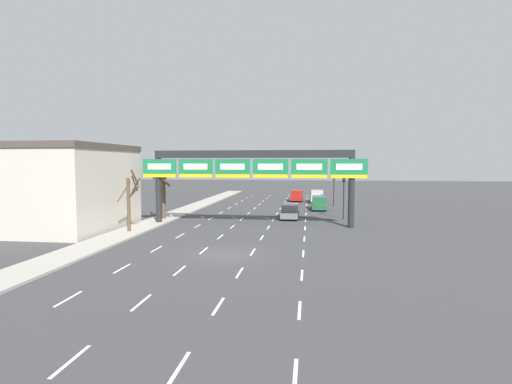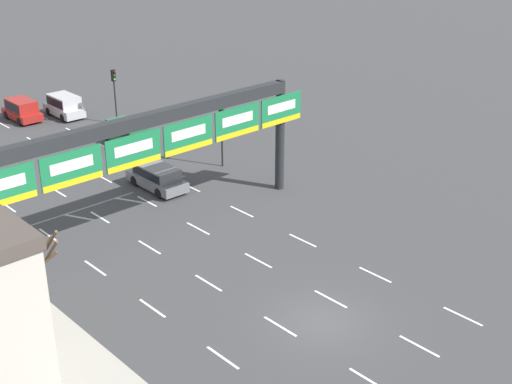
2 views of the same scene
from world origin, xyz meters
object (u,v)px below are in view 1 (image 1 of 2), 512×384
Objects in this scene: suv_grey at (290,210)px; traffic_light_mid_block at (334,183)px; sign_gantry at (252,167)px; tree_bare_closest at (163,190)px; traffic_light_near_gantry at (344,186)px; tree_bare_second at (130,199)px; suv_green at (319,202)px; suv_silver at (317,196)px; suv_red at (297,195)px.

traffic_light_mid_block is (5.29, 13.03, 2.29)m from suv_grey.
suv_grey is 14.25m from traffic_light_mid_block.
suv_grey is (3.31, 5.27, -4.59)m from sign_gantry.
tree_bare_closest is at bearing 165.53° from sign_gantry.
tree_bare_closest reaches higher than traffic_light_near_gantry.
suv_green is at bearing 49.30° from tree_bare_second.
tree_bare_second reaches higher than suv_silver.
sign_gantry is 3.54× the size of tree_bare_closest.
suv_grey is at bearing 12.35° from tree_bare_closest.
suv_red reaches higher than suv_grey.
suv_red is 25.45m from tree_bare_closest.
traffic_light_mid_block is at bearing 66.05° from suv_green.
tree_bare_second is at bearing -90.23° from tree_bare_closest.
suv_grey is 0.76× the size of tree_bare_closest.
suv_red reaches higher than suv_green.
suv_silver is 17.75m from traffic_light_near_gantry.
suv_silver is 32.23m from tree_bare_second.
sign_gantry reaches higher than tree_bare_closest.
suv_red is 0.90× the size of traffic_light_mid_block.
tree_bare_second is (-16.07, -18.69, 1.86)m from suv_green.
suv_grey is (-3.15, -17.56, -0.14)m from suv_silver.
sign_gantry is 7.73m from suv_grey.
suv_grey is at bearing -178.66° from traffic_light_near_gantry.
sign_gantry is 15.73m from suv_green.
traffic_light_near_gantry is 12.90m from traffic_light_mid_block.
sign_gantry reaches higher than tree_bare_second.
suv_green reaches higher than suv_grey.
suv_silver is at bearing 74.20° from sign_gantry.
suv_red is 19.79m from traffic_light_near_gantry.
suv_silver is (3.04, -1.45, 0.05)m from suv_red.
tree_bare_second reaches higher than suv_grey.
suv_grey is at bearing 38.84° from tree_bare_second.
suv_silver is at bearing 79.83° from suv_grey.
traffic_light_near_gantry reaches higher than suv_green.
sign_gantry is at bearing -14.47° from tree_bare_closest.
tree_bare_second is at bearing -119.84° from suv_silver.
traffic_light_mid_block reaches higher than suv_red.
tree_bare_second reaches higher than suv_green.
tree_bare_closest reaches higher than traffic_light_mid_block.
suv_red is 32.15m from tree_bare_second.
suv_silver is at bearing 97.77° from traffic_light_near_gantry.
suv_grey is 0.86× the size of tree_bare_second.
suv_silver is at bearing -25.41° from suv_red.
suv_silver is 17.84m from suv_grey.
sign_gantry reaches higher than suv_green.
suv_red is 0.82× the size of traffic_light_near_gantry.
traffic_light_near_gantry is (8.83, 5.40, -2.03)m from sign_gantry.
tree_bare_second reaches higher than traffic_light_near_gantry.
traffic_light_mid_block is 29.61m from tree_bare_second.
suv_green is at bearing 64.40° from sign_gantry.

